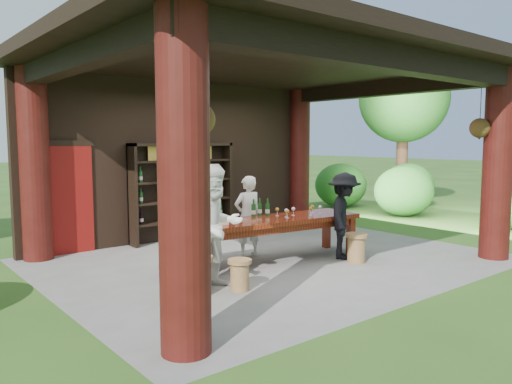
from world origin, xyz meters
TOP-DOWN VIEW (x-y plane):
  - ground at (0.00, 0.00)m, footprint 90.00×90.00m
  - pavilion at (-0.01, 0.43)m, footprint 7.50×6.00m
  - wine_shelf at (-0.29, 2.45)m, footprint 2.29×0.35m
  - tasting_table at (-0.11, -0.13)m, footprint 3.43×1.20m
  - stool_near_left at (-1.52, -1.12)m, footprint 0.33×0.33m
  - stool_near_right at (0.98, -1.10)m, footprint 0.38×0.38m
  - stool_far_left at (-2.08, -0.94)m, footprint 0.41×0.41m
  - host at (-0.15, 0.45)m, footprint 0.57×0.41m
  - guest_woman at (-1.70, -0.82)m, footprint 0.86×0.67m
  - guest_man at (1.05, -0.76)m, footprint 1.12×1.03m
  - table_bottles at (-0.08, 0.18)m, footprint 0.34×0.18m
  - table_glasses at (0.49, -0.19)m, footprint 0.90×0.38m
  - napkin_basket at (-1.15, -0.09)m, footprint 0.28×0.21m
  - shrubs at (1.61, 0.59)m, footprint 16.33×9.08m
  - trees at (3.65, 1.31)m, footprint 21.87×10.12m

SIDE VIEW (x-z plane):
  - ground at x=0.00m, z-range 0.00..0.00m
  - stool_near_left at x=-1.52m, z-range 0.01..0.45m
  - stool_near_right at x=0.98m, z-range 0.01..0.51m
  - stool_far_left at x=-2.08m, z-range 0.02..0.55m
  - shrubs at x=1.61m, z-range -0.12..1.24m
  - tasting_table at x=-0.11m, z-range 0.26..1.01m
  - host at x=-0.15m, z-range 0.00..1.44m
  - guest_man at x=1.05m, z-range 0.00..1.52m
  - napkin_basket at x=-1.15m, z-range 0.75..0.89m
  - table_glasses at x=0.49m, z-range 0.75..0.90m
  - guest_woman at x=-1.70m, z-range 0.00..1.75m
  - table_bottles at x=-0.08m, z-range 0.75..1.06m
  - wine_shelf at x=-0.29m, z-range 0.01..2.02m
  - pavilion at x=-0.01m, z-range 0.33..3.93m
  - trees at x=3.65m, z-range 0.97..5.77m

